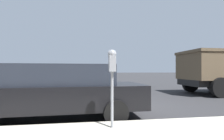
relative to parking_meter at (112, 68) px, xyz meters
The scene contains 3 objects.
ground_plane 3.04m from the parking_meter, ahead, with size 220.00×220.00×0.00m, color #2B2B2D.
parking_meter is the anchor object (origin of this frame).
car_black 2.15m from the parking_meter, 40.11° to the left, with size 2.23×5.06×1.56m.
Camera 1 is at (-6.33, 0.82, 1.39)m, focal length 28.00 mm.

